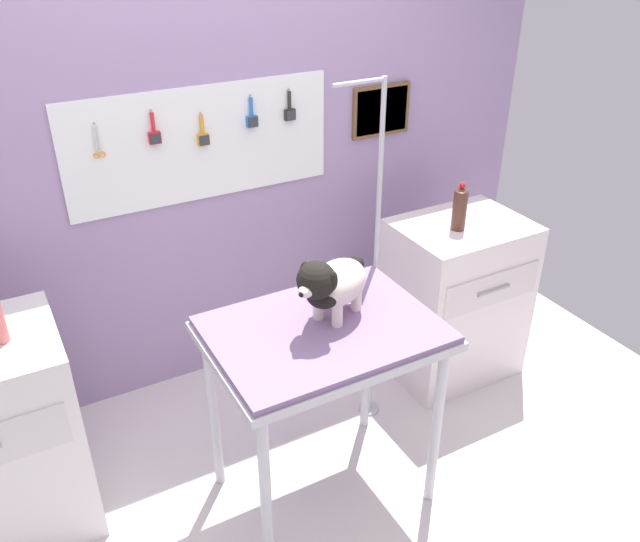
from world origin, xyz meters
name	(u,v)px	position (x,y,z in m)	size (l,w,h in m)	color
ground	(327,519)	(0.00, 0.00, -0.02)	(4.40, 4.00, 0.04)	silver
rear_wall_panel	(204,175)	(0.00, 1.28, 1.15)	(4.00, 0.11, 2.30)	#9D84AF
grooming_table	(323,347)	(0.06, 0.14, 0.80)	(0.91, 0.67, 0.90)	#B7B7BC
grooming_arm	(374,277)	(0.53, 0.49, 0.82)	(0.30, 0.11, 1.74)	#B7B7BC
dog	(331,284)	(0.11, 0.17, 1.06)	(0.40, 0.30, 0.30)	silver
cabinet_right	(455,299)	(1.14, 0.59, 0.45)	(0.68, 0.54, 0.91)	silver
soda_bottle	(460,208)	(1.07, 0.57, 1.02)	(0.07, 0.07, 0.25)	#4A2A1E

